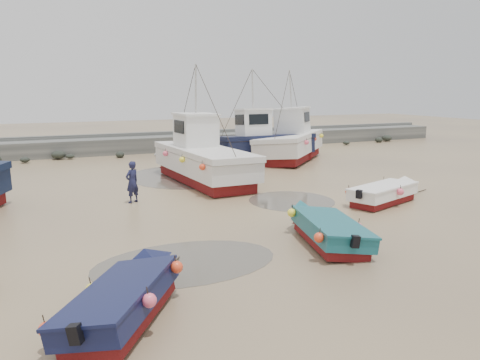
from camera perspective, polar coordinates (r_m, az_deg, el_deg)
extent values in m
plane|color=#A0895D|center=(17.02, 0.11, -5.88)|extent=(120.00, 120.00, 0.00)
cube|color=slate|center=(37.71, -13.69, 4.13)|extent=(60.00, 2.20, 1.20)
cube|color=slate|center=(38.82, -14.07, 5.38)|extent=(60.00, 0.60, 0.25)
ellipsoid|color=black|center=(36.17, -4.82, 3.63)|extent=(0.84, 0.86, 0.51)
ellipsoid|color=black|center=(38.53, -1.78, 4.20)|extent=(0.98, 1.07, 0.72)
ellipsoid|color=black|center=(40.47, 7.17, 4.35)|extent=(0.78, 0.90, 0.59)
ellipsoid|color=black|center=(45.87, 16.57, 4.72)|extent=(0.68, 0.72, 0.52)
ellipsoid|color=black|center=(42.91, 12.83, 4.45)|extent=(0.60, 0.70, 0.31)
ellipsoid|color=black|center=(35.66, -21.26, 2.89)|extent=(0.99, 0.80, 0.58)
ellipsoid|color=black|center=(39.71, 4.55, 4.15)|extent=(0.54, 0.46, 0.30)
ellipsoid|color=black|center=(38.77, 1.14, 4.05)|extent=(0.61, 0.47, 0.46)
ellipsoid|color=black|center=(46.94, 17.47, 4.91)|extent=(0.92, 0.97, 0.58)
ellipsoid|color=black|center=(35.53, -20.00, 2.74)|extent=(0.61, 0.53, 0.32)
ellipsoid|color=black|center=(39.89, 2.46, 4.27)|extent=(0.67, 0.55, 0.43)
ellipsoid|color=black|center=(34.85, -24.75, 2.26)|extent=(0.65, 0.60, 0.37)
ellipsoid|color=black|center=(38.14, 1.21, 4.08)|extent=(0.88, 0.64, 0.62)
ellipsoid|color=black|center=(35.25, -14.43, 3.01)|extent=(0.64, 0.62, 0.48)
ellipsoid|color=black|center=(38.44, -1.64, 3.96)|extent=(0.55, 0.45, 0.29)
cylinder|color=#504B40|center=(13.91, -6.62, -9.90)|extent=(5.46, 5.46, 0.01)
cylinder|color=#504B40|center=(21.19, 6.29, -2.52)|extent=(3.84, 3.84, 0.01)
cylinder|color=#504B40|center=(27.10, -6.84, 0.46)|extent=(6.33, 6.33, 0.01)
cube|color=maroon|center=(10.77, -13.86, -15.83)|extent=(2.84, 3.36, 0.30)
cube|color=#0F1436|center=(10.61, -13.96, -14.02)|extent=(3.16, 3.68, 0.45)
pyramid|color=#0F1436|center=(12.20, -10.15, -8.19)|extent=(1.65, 1.43, 0.90)
cube|color=brown|center=(10.54, -14.00, -13.21)|extent=(2.60, 3.06, 0.10)
cube|color=#0F1436|center=(10.50, -14.03, -12.76)|extent=(3.25, 3.78, 0.07)
cube|color=black|center=(9.11, -18.74, -17.49)|extent=(0.28, 0.27, 0.35)
cylinder|color=black|center=(13.31, -8.70, -10.83)|extent=(1.15, 1.68, 0.04)
sphere|color=#F44722|center=(9.87, -22.13, -15.84)|extent=(0.30, 0.30, 0.30)
sphere|color=#F44722|center=(9.88, -10.27, -15.16)|extent=(0.30, 0.30, 0.30)
sphere|color=#F44722|center=(11.29, -17.20, -12.02)|extent=(0.30, 0.30, 0.30)
sphere|color=#F44722|center=(11.44, -7.10, -11.29)|extent=(0.30, 0.30, 0.30)
cube|color=maroon|center=(15.47, 10.77, -7.26)|extent=(2.10, 3.49, 0.30)
cube|color=#15555D|center=(15.36, 10.82, -5.93)|extent=(2.39, 3.78, 0.45)
pyramid|color=#15555D|center=(17.14, 8.38, -2.50)|extent=(1.73, 1.07, 0.90)
cube|color=brown|center=(15.31, 10.84, -5.34)|extent=(1.95, 3.16, 0.10)
cube|color=#15555D|center=(15.29, 10.86, -5.01)|extent=(2.47, 3.87, 0.07)
cube|color=black|center=(13.70, 13.58, -7.39)|extent=(0.26, 0.23, 0.35)
cylinder|color=black|center=(18.20, 7.42, -4.75)|extent=(0.52, 1.95, 0.04)
sphere|color=#F44722|center=(13.77, 9.30, -7.42)|extent=(0.30, 0.30, 0.30)
sphere|color=#F44722|center=(15.67, 13.99, -5.32)|extent=(0.30, 0.30, 0.30)
sphere|color=#F44722|center=(16.31, 6.06, -4.40)|extent=(0.30, 0.30, 0.30)
cube|color=maroon|center=(21.40, 17.01, -2.41)|extent=(3.51, 2.17, 0.30)
cube|color=white|center=(21.32, 17.07, -1.43)|extent=(3.80, 2.44, 0.45)
pyramid|color=white|center=(23.07, 19.82, 0.46)|extent=(1.12, 1.54, 0.90)
cube|color=brown|center=(21.29, 17.10, -1.00)|extent=(3.18, 2.00, 0.10)
cube|color=white|center=(21.27, 17.11, -0.76)|extent=(3.90, 2.52, 0.07)
cube|color=black|center=(19.74, 14.36, -1.75)|extent=(0.24, 0.27, 0.35)
cylinder|color=black|center=(24.03, 20.67, -1.49)|extent=(1.91, 0.68, 0.04)
sphere|color=#F44722|center=(20.55, 13.14, -1.39)|extent=(0.30, 0.30, 0.30)
sphere|color=#F44722|center=(20.91, 19.00, -1.49)|extent=(0.30, 0.30, 0.30)
sphere|color=#F44722|center=(22.89, 17.14, -0.33)|extent=(0.30, 0.30, 0.30)
cube|color=maroon|center=(25.14, -4.42, 0.30)|extent=(2.85, 7.60, 0.55)
cube|color=silver|center=(25.01, -4.45, 1.99)|extent=(3.30, 8.17, 0.95)
pyramid|color=silver|center=(29.11, -8.08, 4.59)|extent=(2.83, 1.62, 1.40)
cube|color=brown|center=(24.94, -4.46, 3.16)|extent=(3.18, 7.98, 0.08)
cube|color=silver|center=(24.92, -4.47, 3.48)|extent=(3.37, 8.35, 0.30)
cube|color=white|center=(25.81, -5.48, 5.89)|extent=(2.05, 2.13, 1.70)
cube|color=white|center=(25.74, -5.52, 7.91)|extent=(2.22, 2.30, 0.12)
cube|color=black|center=(26.73, -6.34, 6.60)|extent=(1.63, 0.17, 0.68)
cylinder|color=#B7B7B2|center=(25.70, -5.57, 10.94)|extent=(0.10, 0.10, 2.60)
cylinder|color=black|center=(30.45, -8.77, 1.63)|extent=(0.27, 3.00, 0.05)
sphere|color=#F55975|center=(21.49, -4.68, 1.45)|extent=(0.30, 0.30, 0.30)
sphere|color=#F55975|center=(23.91, 0.65, 2.46)|extent=(0.30, 0.30, 0.30)
sphere|color=#F55975|center=(23.82, -7.12, 2.34)|extent=(0.30, 0.30, 0.30)
sphere|color=#F55975|center=(26.15, -2.03, 3.20)|extent=(0.30, 0.30, 0.30)
sphere|color=#F55975|center=(26.19, -9.13, 3.08)|extent=(0.30, 0.30, 0.30)
sphere|color=#F55975|center=(28.44, -4.29, 3.82)|extent=(0.30, 0.30, 0.30)
cube|color=maroon|center=(32.18, 3.17, 2.69)|extent=(6.02, 1.99, 0.55)
cube|color=black|center=(32.08, 3.18, 4.02)|extent=(6.46, 2.34, 0.95)
pyramid|color=black|center=(30.47, -3.17, 4.97)|extent=(1.43, 2.34, 1.40)
cube|color=brown|center=(32.02, 3.19, 4.93)|extent=(6.31, 2.25, 0.08)
cube|color=black|center=(32.00, 3.19, 5.18)|extent=(6.61, 2.39, 0.30)
cube|color=white|center=(31.53, 1.78, 6.87)|extent=(2.00, 1.64, 1.70)
cube|color=white|center=(31.47, 1.79, 8.53)|extent=(2.16, 1.77, 0.12)
cube|color=black|center=(31.08, 0.07, 7.29)|extent=(0.05, 1.39, 0.68)
cylinder|color=#B7B7B2|center=(31.44, 1.80, 11.00)|extent=(0.10, 0.10, 2.60)
cylinder|color=black|center=(30.33, -5.06, 1.68)|extent=(3.00, 0.05, 0.05)
sphere|color=#F55975|center=(32.19, 8.33, 4.58)|extent=(0.30, 0.30, 0.30)
sphere|color=#F55975|center=(33.89, 4.52, 4.98)|extent=(0.30, 0.30, 0.30)
sphere|color=#F55975|center=(31.15, 5.12, 4.44)|extent=(0.30, 0.30, 0.30)
sphere|color=#F55975|center=(32.96, 1.37, 4.84)|extent=(0.30, 0.30, 0.30)
sphere|color=#F55975|center=(30.21, 1.70, 4.27)|extent=(0.30, 0.30, 0.30)
sphere|color=#F55975|center=(32.14, -1.96, 4.68)|extent=(0.30, 0.30, 0.30)
cube|color=maroon|center=(32.93, 6.19, 2.84)|extent=(6.62, 6.56, 0.55)
cube|color=silver|center=(32.83, 6.21, 4.13)|extent=(7.29, 7.23, 0.95)
pyramid|color=silver|center=(36.77, 7.99, 5.93)|extent=(3.14, 3.17, 1.40)
cube|color=brown|center=(32.77, 6.23, 5.03)|extent=(7.09, 7.03, 0.08)
cube|color=silver|center=(32.76, 6.24, 5.27)|extent=(7.45, 7.39, 0.30)
cube|color=white|center=(33.62, 6.73, 7.07)|extent=(2.92, 2.92, 1.70)
cube|color=white|center=(33.57, 6.76, 8.62)|extent=(3.15, 3.15, 0.12)
cube|color=black|center=(34.59, 7.18, 7.59)|extent=(1.30, 1.33, 0.68)
cylinder|color=#B7B7B2|center=(33.54, 6.82, 10.94)|extent=(0.10, 0.10, 2.60)
cylinder|color=black|center=(38.06, 8.33, 3.52)|extent=(2.18, 2.13, 0.05)
sphere|color=#F55975|center=(30.55, 1.81, 4.35)|extent=(0.30, 0.30, 0.30)
sphere|color=#F55975|center=(30.72, 8.32, 4.27)|extent=(0.30, 0.30, 0.30)
sphere|color=#F55975|center=(32.72, 3.18, 4.78)|extent=(0.30, 0.30, 0.30)
sphere|color=#F55975|center=(32.95, 9.25, 4.70)|extent=(0.30, 0.30, 0.30)
sphere|color=#F55975|center=(34.89, 4.39, 5.16)|extent=(0.30, 0.30, 0.30)
sphere|color=#F55975|center=(35.19, 10.07, 5.07)|extent=(0.30, 0.30, 0.30)
imported|color=#191A39|center=(21.29, -12.90, -2.69)|extent=(0.81, 0.73, 1.85)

